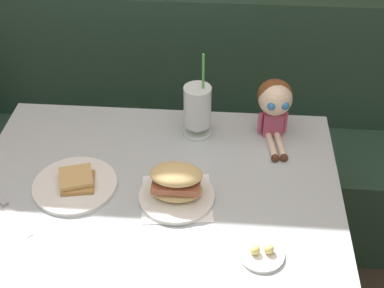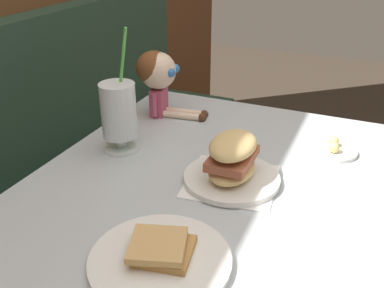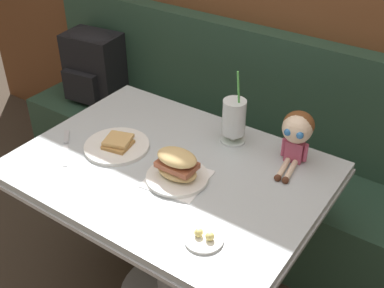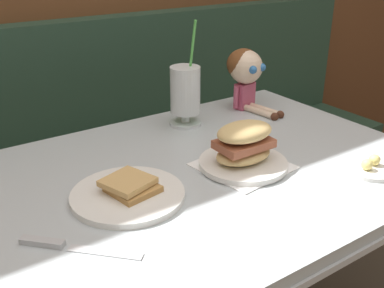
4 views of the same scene
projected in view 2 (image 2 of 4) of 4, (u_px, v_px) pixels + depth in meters
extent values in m
cube|color=#233D2D|center=(31.00, 286.00, 1.40)|extent=(2.60, 0.48, 0.45)
cube|color=#B2BCC1|center=(201.00, 198.00, 0.97)|extent=(1.10, 0.80, 0.03)
cube|color=#B7BABF|center=(201.00, 206.00, 0.98)|extent=(1.11, 0.81, 0.02)
cylinder|color=white|center=(160.00, 260.00, 0.76)|extent=(0.25, 0.25, 0.01)
cube|color=#B78447|center=(165.00, 251.00, 0.76)|extent=(0.11, 0.11, 0.01)
cube|color=tan|center=(158.00, 245.00, 0.75)|extent=(0.12, 0.12, 0.01)
cylinder|color=silver|center=(122.00, 147.00, 1.14)|extent=(0.10, 0.10, 0.01)
cylinder|color=silver|center=(121.00, 141.00, 1.13)|extent=(0.03, 0.03, 0.03)
cylinder|color=silver|center=(119.00, 110.00, 1.09)|extent=(0.09, 0.09, 0.14)
cylinder|color=#ADE0A8|center=(119.00, 114.00, 1.10)|extent=(0.08, 0.08, 0.12)
cylinder|color=#51B74C|center=(122.00, 72.00, 1.06)|extent=(0.01, 0.05, 0.22)
cube|color=white|center=(231.00, 181.00, 1.00)|extent=(0.22, 0.22, 0.00)
cylinder|color=white|center=(231.00, 178.00, 1.00)|extent=(0.22, 0.22, 0.01)
ellipsoid|color=tan|center=(232.00, 169.00, 0.99)|extent=(0.15, 0.10, 0.04)
cube|color=#995138|center=(232.00, 158.00, 0.97)|extent=(0.14, 0.09, 0.02)
ellipsoid|color=tan|center=(233.00, 145.00, 0.96)|extent=(0.15, 0.10, 0.04)
cylinder|color=white|center=(333.00, 151.00, 1.12)|extent=(0.12, 0.12, 0.01)
sphere|color=#F4E07A|center=(334.00, 147.00, 1.10)|extent=(0.03, 0.03, 0.03)
sphere|color=#F4E07A|center=(333.00, 141.00, 1.13)|extent=(0.03, 0.03, 0.03)
cube|color=#B74C6B|center=(159.00, 101.00, 1.33)|extent=(0.07, 0.05, 0.08)
sphere|color=beige|center=(158.00, 71.00, 1.29)|extent=(0.11, 0.11, 0.11)
ellipsoid|color=brown|center=(154.00, 68.00, 1.29)|extent=(0.13, 0.12, 0.10)
sphere|color=#2D6BB2|center=(171.00, 73.00, 1.26)|extent=(0.03, 0.03, 0.03)
sphere|color=#2D6BB2|center=(176.00, 68.00, 1.30)|extent=(0.03, 0.03, 0.03)
cylinder|color=beige|center=(183.00, 116.00, 1.32)|extent=(0.04, 0.12, 0.02)
cylinder|color=beige|center=(185.00, 112.00, 1.34)|extent=(0.04, 0.12, 0.02)
sphere|color=#4C2819|center=(202.00, 118.00, 1.30)|extent=(0.03, 0.03, 0.03)
sphere|color=#4C2819|center=(204.00, 114.00, 1.33)|extent=(0.03, 0.03, 0.03)
cylinder|color=#B74C6B|center=(154.00, 105.00, 1.30)|extent=(0.02, 0.02, 0.07)
cylinder|color=#B74C6B|center=(163.00, 96.00, 1.37)|extent=(0.02, 0.02, 0.07)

